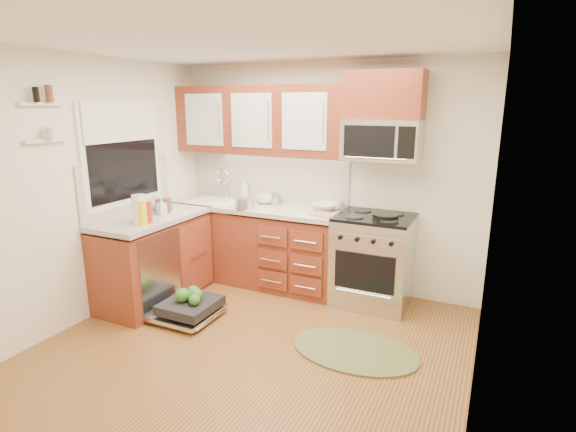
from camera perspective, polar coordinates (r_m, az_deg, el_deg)
The scene contains 38 objects.
floor at distance 4.00m, azimuth -5.11°, elevation -16.88°, with size 3.50×3.50×0.00m, color brown.
ceiling at distance 3.46m, azimuth -6.07°, elevation 21.42°, with size 3.50×3.50×0.00m, color white.
wall_back at distance 5.08m, azimuth 4.62°, elevation 4.91°, with size 3.50×0.04×2.50m, color silver.
wall_front at distance 2.28m, azimuth -28.90°, elevation -8.37°, with size 3.50×0.04×2.50m, color silver.
wall_left at distance 4.66m, azimuth -24.43°, elevation 2.87°, with size 0.04×3.50×2.50m, color silver.
wall_right at distance 3.05m, azimuth 24.04°, elevation -2.43°, with size 0.04×3.50×2.50m, color silver.
base_cabinet_back at distance 5.31m, azimuth -4.08°, elevation -3.85°, with size 2.05×0.60×0.85m, color maroon.
base_cabinet_left at distance 5.00m, azimuth -16.66°, elevation -5.55°, with size 0.60×1.25×0.85m, color maroon.
countertop_back at distance 5.17m, azimuth -4.22°, elevation 1.14°, with size 2.07×0.64×0.05m, color #B7B1A7.
countertop_left at distance 4.86m, azimuth -16.96°, elevation -0.28°, with size 0.64×1.27×0.05m, color #B7B1A7.
backsplash_back at distance 5.37m, azimuth -2.73°, elevation 5.00°, with size 2.05×0.02×0.57m, color #B1AE9F.
backsplash_left at distance 5.00m, azimuth -19.73°, elevation 3.53°, with size 0.02×1.25×0.57m, color #B1AE9F.
upper_cabinets at distance 5.16m, azimuth -3.67°, elevation 12.05°, with size 2.05×0.35×0.75m, color maroon, non-canonical shape.
cabinet_over_mw at distance 4.65m, azimuth 12.17°, elevation 14.77°, with size 0.76×0.35×0.47m, color maroon.
range at distance 4.77m, azimuth 10.74°, elevation -5.50°, with size 0.76×0.64×0.95m, color silver, non-canonical shape.
microwave at distance 4.64m, azimuth 11.82°, elevation 9.40°, with size 0.76×0.38×0.40m, color silver, non-canonical shape.
sink at distance 5.45m, azimuth -9.12°, elevation 0.58°, with size 0.62×0.50×0.26m, color white, non-canonical shape.
dishwasher at distance 4.61m, azimuth -12.66°, elevation -11.38°, with size 0.70×0.60×0.20m, color silver, non-canonical shape.
window at distance 4.94m, azimuth -20.26°, elevation 7.35°, with size 0.03×1.05×1.05m, color white, non-canonical shape.
window_blind at distance 4.90m, azimuth -20.38°, elevation 11.18°, with size 0.02×0.96×0.40m, color white.
shelf_upper at distance 4.35m, azimuth -28.80°, elevation 12.35°, with size 0.04×0.40×0.03m, color white.
shelf_lower at distance 4.36m, azimuth -28.34°, elevation 8.43°, with size 0.04×0.40×0.03m, color white.
rug at distance 4.03m, azimuth 8.42°, elevation -16.54°, with size 1.09×0.71×0.02m, color olive, non-canonical shape.
skillet at distance 4.53m, azimuth 12.27°, elevation -0.05°, with size 0.26×0.26×0.05m, color black.
stock_pot at distance 4.97m, azimuth -5.58°, elevation 1.63°, with size 0.21×0.21×0.13m, color silver.
cutting_board at distance 4.67m, azimuth 4.66°, elevation 0.16°, with size 0.29×0.19×0.02m, color #A36C4A.
canister at distance 5.12m, azimuth -1.66°, elevation 2.18°, with size 0.09×0.09×0.15m, color silver.
paper_towel_roll at distance 4.52m, azimuth -18.34°, elevation 0.77°, with size 0.13×0.13×0.29m, color white.
mustard_bottle at distance 4.47m, azimuth -18.02°, elevation 0.37°, with size 0.08×0.08×0.24m, color yellow.
red_bottle at distance 4.55m, azimuth -17.22°, elevation 0.41°, with size 0.06×0.06×0.21m, color red.
wooden_box at distance 4.99m, azimuth -15.52°, elevation 1.33°, with size 0.15×0.10×0.15m, color brown.
blue_carton at distance 4.61m, azimuth -17.94°, elevation 0.30°, with size 0.11×0.06×0.17m, color blue.
bowl_a at distance 4.93m, azimuth 4.68°, elevation 1.20°, with size 0.29×0.29×0.07m, color #999999.
bowl_b at distance 5.26m, azimuth -2.71°, elevation 2.15°, with size 0.28×0.28×0.09m, color #999999.
cup at distance 4.93m, azimuth 6.15°, elevation 1.40°, with size 0.14×0.14×0.11m, color #999999.
soap_bottle_a at distance 5.48m, azimuth -5.53°, elevation 3.54°, with size 0.10×0.10×0.27m, color #999999.
soap_bottle_b at distance 4.87m, azimuth -15.77°, elevation 1.23°, with size 0.08×0.08×0.18m, color #999999.
soap_bottle_c at distance 5.15m, azimuth -16.56°, elevation 1.70°, with size 0.12×0.12×0.16m, color #999999.
Camera 1 is at (1.77, -2.94, 2.05)m, focal length 28.00 mm.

